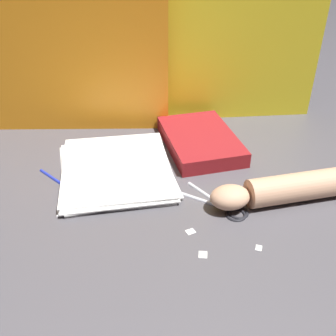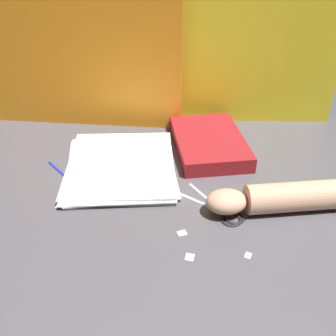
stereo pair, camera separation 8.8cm
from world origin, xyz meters
The scene contains 11 objects.
ground_plane centered at (0.00, 0.00, 0.00)m, with size 6.00×6.00×0.00m, color #4C494F.
backdrop_panel_left centered at (-0.17, 0.37, 0.30)m, with size 0.60×0.13×0.59m.
backdrop_panel_center centered at (0.16, 0.37, 0.29)m, with size 0.86×0.11×0.58m.
paper_stack centered at (-0.05, 0.10, 0.01)m, with size 0.28×0.33×0.02m.
book_closed centered at (0.19, 0.18, 0.02)m, with size 0.19×0.28×0.04m.
scissors centered at (0.17, -0.09, 0.00)m, with size 0.15×0.17×0.01m.
hand_forearm centered at (0.31, -0.09, 0.03)m, with size 0.33×0.08×0.06m.
paper_scrap_near centered at (0.20, -0.22, 0.00)m, with size 0.02×0.02×0.00m.
paper_scrap_mid centered at (0.09, -0.22, 0.00)m, with size 0.02×0.02×0.00m.
paper_scrap_far centered at (0.08, -0.15, 0.00)m, with size 0.02×0.02×0.00m.
pen centered at (-0.19, 0.09, 0.00)m, with size 0.08×0.11×0.01m.
Camera 2 is at (0.01, -0.74, 0.54)m, focal length 42.00 mm.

